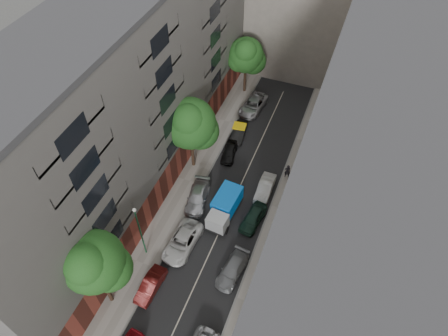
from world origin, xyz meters
The scene contains 22 objects.
ground centered at (0.00, 0.00, 0.00)m, with size 120.00×120.00×0.00m, color #4C4C49.
road_surface centered at (0.00, 0.00, 0.01)m, with size 8.00×44.00×0.02m, color black.
sidewalk_left centered at (-5.50, 0.00, 0.07)m, with size 3.00×44.00×0.15m, color gray.
sidewalk_right centered at (5.50, 0.00, 0.07)m, with size 3.00×44.00×0.15m, color gray.
building_left centered at (-11.00, 0.00, 10.00)m, with size 8.00×44.00×20.00m, color #53504D.
building_right centered at (11.00, 0.00, 10.00)m, with size 8.00×44.00×20.00m, color #B4A88C.
building_endcap centered at (0.00, 28.00, 9.00)m, with size 18.00×12.00×18.00m, color gray.
tarp_truck centered at (-0.26, -2.86, 1.36)m, with size 2.51×5.50×2.47m.
car_left_1 centered at (-3.60, -12.92, 0.65)m, with size 1.38×3.96×1.30m, color #4F110F.
car_left_2 centered at (-2.80, -7.80, 0.74)m, with size 2.45×5.32×1.48m, color silver.
car_left_3 centered at (-3.60, -2.20, 0.72)m, with size 2.02×4.98×1.44m, color #BABBC0.
car_left_4 centered at (-2.80, 5.40, 0.64)m, with size 1.52×3.78×1.29m, color black.
car_left_5 centered at (-2.80, 9.00, 0.67)m, with size 1.42×4.08×1.34m, color black.
car_left_6 centered at (-2.80, 14.60, 0.75)m, with size 2.49×5.40×1.50m, color #B0AFB4.
car_right_1 centered at (2.80, -8.80, 0.65)m, with size 1.81×4.45×1.29m, color slate.
car_right_2 centered at (2.80, -2.60, 0.71)m, with size 1.68×4.17×1.42m, color black.
car_right_3 centered at (2.80, 1.60, 0.70)m, with size 1.48×4.26×1.40m, color silver.
tree_near centered at (-6.30, -15.26, 6.82)m, with size 5.32×5.05×9.74m.
tree_mid centered at (-6.06, 2.35, 6.38)m, with size 5.78×5.58×9.37m.
tree_far centered at (-5.08, 17.78, 5.69)m, with size 4.98×4.66×8.24m.
lamp_post centered at (-5.80, -9.81, 4.51)m, with size 0.36×0.36×7.18m.
pedestrian centered at (4.50, 4.54, 1.09)m, with size 0.68×0.45×1.87m, color black.
Camera 1 is at (8.39, -25.62, 34.71)m, focal length 32.00 mm.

